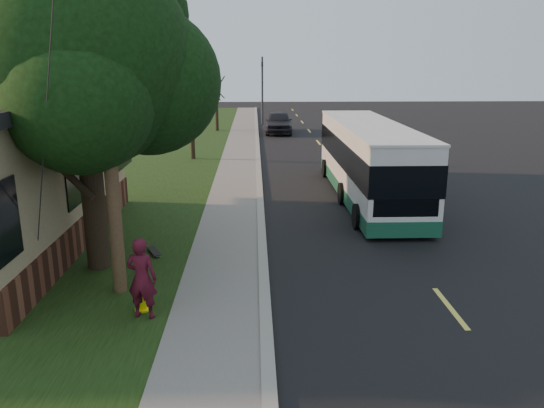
{
  "coord_description": "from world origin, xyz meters",
  "views": [
    {
      "loc": [
        -0.21,
        -10.33,
        5.17
      ],
      "look_at": [
        0.25,
        3.21,
        1.5
      ],
      "focal_mm": 35.0,
      "sensor_mm": 36.0,
      "label": 1
    }
  ],
  "objects_px": {
    "fire_hydrant": "(142,294)",
    "bare_tree_far": "(216,105)",
    "traffic_signal": "(262,86)",
    "distant_car": "(279,122)",
    "transit_bus": "(368,159)",
    "bare_tree_near": "(192,120)",
    "dumpster": "(52,194)",
    "skateboarder": "(142,278)",
    "utility_pole": "(104,88)",
    "leafy_tree": "(84,61)",
    "skateboard_main": "(154,251)"
  },
  "relations": [
    {
      "from": "fire_hydrant",
      "to": "bare_tree_far",
      "type": "xyz_separation_m",
      "value": [
        -0.4,
        30.0,
        1.57
      ]
    },
    {
      "from": "traffic_signal",
      "to": "distant_car",
      "type": "height_order",
      "value": "traffic_signal"
    },
    {
      "from": "fire_hydrant",
      "to": "transit_bus",
      "type": "relative_size",
      "value": 0.07
    },
    {
      "from": "traffic_signal",
      "to": "bare_tree_near",
      "type": "bearing_deg",
      "value": -104.04
    },
    {
      "from": "bare_tree_far",
      "to": "dumpster",
      "type": "distance_m",
      "value": 22.32
    },
    {
      "from": "fire_hydrant",
      "to": "skateboarder",
      "type": "distance_m",
      "value": 0.59
    },
    {
      "from": "utility_pole",
      "to": "transit_bus",
      "type": "relative_size",
      "value": 0.85
    },
    {
      "from": "leafy_tree",
      "to": "distant_car",
      "type": "xyz_separation_m",
      "value": [
        5.77,
        26.21,
        -4.35
      ]
    },
    {
      "from": "leafy_tree",
      "to": "skateboard_main",
      "type": "bearing_deg",
      "value": 33.0
    },
    {
      "from": "utility_pole",
      "to": "dumpster",
      "type": "relative_size",
      "value": 5.73
    },
    {
      "from": "bare_tree_near",
      "to": "transit_bus",
      "type": "bearing_deg",
      "value": -47.87
    },
    {
      "from": "bare_tree_far",
      "to": "transit_bus",
      "type": "bearing_deg",
      "value": -70.72
    },
    {
      "from": "distant_car",
      "to": "bare_tree_far",
      "type": "bearing_deg",
      "value": 168.55
    },
    {
      "from": "skateboarder",
      "to": "dumpster",
      "type": "xyz_separation_m",
      "value": [
        -4.91,
        8.48,
        -0.32
      ]
    },
    {
      "from": "bare_tree_far",
      "to": "skateboarder",
      "type": "relative_size",
      "value": 2.35
    },
    {
      "from": "bare_tree_near",
      "to": "skateboard_main",
      "type": "bearing_deg",
      "value": -87.92
    },
    {
      "from": "bare_tree_far",
      "to": "skateboarder",
      "type": "distance_m",
      "value": 30.34
    },
    {
      "from": "bare_tree_far",
      "to": "traffic_signal",
      "type": "xyz_separation_m",
      "value": [
        3.5,
        4.0,
        1.16
      ]
    },
    {
      "from": "transit_bus",
      "to": "distant_car",
      "type": "distance_m",
      "value": 19.51
    },
    {
      "from": "leafy_tree",
      "to": "skateboarder",
      "type": "xyz_separation_m",
      "value": [
        1.67,
        -2.96,
        -4.24
      ]
    },
    {
      "from": "skateboard_main",
      "to": "dumpster",
      "type": "bearing_deg",
      "value": 133.13
    },
    {
      "from": "fire_hydrant",
      "to": "transit_bus",
      "type": "bearing_deg",
      "value": 54.66
    },
    {
      "from": "fire_hydrant",
      "to": "dumpster",
      "type": "relative_size",
      "value": 0.47
    },
    {
      "from": "bare_tree_near",
      "to": "traffic_signal",
      "type": "distance_m",
      "value": 16.52
    },
    {
      "from": "bare_tree_near",
      "to": "transit_bus",
      "type": "distance_m",
      "value": 11.43
    },
    {
      "from": "distant_car",
      "to": "utility_pole",
      "type": "bearing_deg",
      "value": -97.57
    },
    {
      "from": "leafy_tree",
      "to": "distant_car",
      "type": "relative_size",
      "value": 1.64
    },
    {
      "from": "traffic_signal",
      "to": "skateboarder",
      "type": "height_order",
      "value": "traffic_signal"
    },
    {
      "from": "skateboarder",
      "to": "distant_car",
      "type": "xyz_separation_m",
      "value": [
        4.1,
        29.18,
        -0.11
      ]
    },
    {
      "from": "utility_pole",
      "to": "traffic_signal",
      "type": "height_order",
      "value": "utility_pole"
    },
    {
      "from": "fire_hydrant",
      "to": "traffic_signal",
      "type": "height_order",
      "value": "traffic_signal"
    },
    {
      "from": "skateboard_main",
      "to": "dumpster",
      "type": "xyz_separation_m",
      "value": [
        -4.44,
        4.74,
        0.48
      ]
    },
    {
      "from": "distant_car",
      "to": "skateboarder",
      "type": "bearing_deg",
      "value": -95.59
    },
    {
      "from": "leafy_tree",
      "to": "transit_bus",
      "type": "distance_m",
      "value": 11.4
    },
    {
      "from": "skateboard_main",
      "to": "dumpster",
      "type": "height_order",
      "value": "dumpster"
    },
    {
      "from": "fire_hydrant",
      "to": "skateboard_main",
      "type": "distance_m",
      "value": 3.46
    },
    {
      "from": "bare_tree_near",
      "to": "bare_tree_far",
      "type": "xyz_separation_m",
      "value": [
        0.5,
        12.0,
        -0.15
      ]
    },
    {
      "from": "fire_hydrant",
      "to": "traffic_signal",
      "type": "xyz_separation_m",
      "value": [
        3.1,
        34.0,
        2.73
      ]
    },
    {
      "from": "traffic_signal",
      "to": "utility_pole",
      "type": "bearing_deg",
      "value": -96.58
    },
    {
      "from": "fire_hydrant",
      "to": "transit_bus",
      "type": "height_order",
      "value": "transit_bus"
    },
    {
      "from": "fire_hydrant",
      "to": "transit_bus",
      "type": "xyz_separation_m",
      "value": [
        6.76,
        9.53,
        1.11
      ]
    },
    {
      "from": "skateboard_main",
      "to": "distant_car",
      "type": "distance_m",
      "value": 25.85
    },
    {
      "from": "skateboarder",
      "to": "bare_tree_near",
      "type": "bearing_deg",
      "value": -75.72
    },
    {
      "from": "leafy_tree",
      "to": "transit_bus",
      "type": "bearing_deg",
      "value": 39.57
    },
    {
      "from": "bare_tree_far",
      "to": "skateboard_main",
      "type": "relative_size",
      "value": 4.88
    },
    {
      "from": "skateboard_main",
      "to": "dumpster",
      "type": "relative_size",
      "value": 0.52
    },
    {
      "from": "utility_pole",
      "to": "traffic_signal",
      "type": "xyz_separation_m",
      "value": [
        3.81,
        33.01,
        -1.47
      ]
    },
    {
      "from": "transit_bus",
      "to": "skateboard_main",
      "type": "relative_size",
      "value": 12.92
    },
    {
      "from": "traffic_signal",
      "to": "transit_bus",
      "type": "bearing_deg",
      "value": -81.49
    },
    {
      "from": "bare_tree_near",
      "to": "traffic_signal",
      "type": "relative_size",
      "value": 0.78
    }
  ]
}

